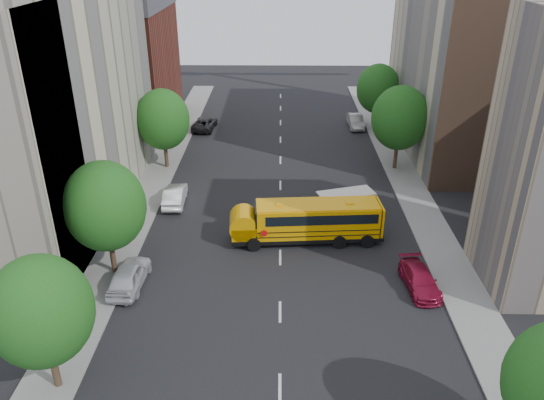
{
  "coord_description": "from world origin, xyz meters",
  "views": [
    {
      "loc": [
        -0.1,
        -33.32,
        20.03
      ],
      "look_at": [
        -0.63,
        2.0,
        2.49
      ],
      "focal_mm": 35.0,
      "sensor_mm": 36.0,
      "label": 1
    }
  ],
  "objects_px": {
    "street_tree_1": "(105,206)",
    "safari_truck": "(340,206)",
    "parked_car_0": "(129,276)",
    "parked_car_5": "(356,121)",
    "street_tree_5": "(378,89)",
    "street_tree_4": "(400,118)",
    "parked_car_3": "(420,280)",
    "parked_car_1": "(175,195)",
    "parked_car_2": "(205,123)",
    "school_bus": "(306,220)",
    "street_tree_2": "(163,120)",
    "street_tree_0": "(41,311)"
  },
  "relations": [
    {
      "from": "parked_car_0",
      "to": "parked_car_1",
      "type": "distance_m",
      "value": 11.79
    },
    {
      "from": "school_bus",
      "to": "parked_car_2",
      "type": "distance_m",
      "value": 27.3
    },
    {
      "from": "street_tree_5",
      "to": "parked_car_1",
      "type": "bearing_deg",
      "value": -135.04
    },
    {
      "from": "street_tree_2",
      "to": "parked_car_5",
      "type": "relative_size",
      "value": 1.71
    },
    {
      "from": "street_tree_0",
      "to": "parked_car_1",
      "type": "height_order",
      "value": "street_tree_0"
    },
    {
      "from": "safari_truck",
      "to": "parked_car_1",
      "type": "relative_size",
      "value": 1.25
    },
    {
      "from": "street_tree_4",
      "to": "parked_car_3",
      "type": "relative_size",
      "value": 1.83
    },
    {
      "from": "street_tree_1",
      "to": "safari_truck",
      "type": "xyz_separation_m",
      "value": [
        15.67,
        7.59,
        -3.73
      ]
    },
    {
      "from": "street_tree_1",
      "to": "street_tree_5",
      "type": "relative_size",
      "value": 1.05
    },
    {
      "from": "school_bus",
      "to": "street_tree_4",
      "type": "bearing_deg",
      "value": 51.9
    },
    {
      "from": "street_tree_0",
      "to": "parked_car_0",
      "type": "relative_size",
      "value": 1.57
    },
    {
      "from": "street_tree_1",
      "to": "parked_car_3",
      "type": "xyz_separation_m",
      "value": [
        19.82,
        -1.47,
        -4.31
      ]
    },
    {
      "from": "street_tree_1",
      "to": "parked_car_0",
      "type": "relative_size",
      "value": 1.67
    },
    {
      "from": "parked_car_2",
      "to": "street_tree_1",
      "type": "bearing_deg",
      "value": 91.04
    },
    {
      "from": "street_tree_4",
      "to": "parked_car_0",
      "type": "bearing_deg",
      "value": -136.53
    },
    {
      "from": "street_tree_2",
      "to": "parked_car_0",
      "type": "distance_m",
      "value": 19.99
    },
    {
      "from": "parked_car_1",
      "to": "safari_truck",
      "type": "bearing_deg",
      "value": 166.22
    },
    {
      "from": "street_tree_2",
      "to": "parked_car_5",
      "type": "height_order",
      "value": "street_tree_2"
    },
    {
      "from": "street_tree_5",
      "to": "parked_car_5",
      "type": "distance_m",
      "value": 4.55
    },
    {
      "from": "street_tree_2",
      "to": "parked_car_0",
      "type": "bearing_deg",
      "value": -85.9
    },
    {
      "from": "school_bus",
      "to": "street_tree_2",
      "type": "bearing_deg",
      "value": 129.14
    },
    {
      "from": "street_tree_1",
      "to": "parked_car_5",
      "type": "height_order",
      "value": "street_tree_1"
    },
    {
      "from": "parked_car_1",
      "to": "parked_car_2",
      "type": "relative_size",
      "value": 0.92
    },
    {
      "from": "street_tree_4",
      "to": "street_tree_5",
      "type": "distance_m",
      "value": 12.01
    },
    {
      "from": "street_tree_2",
      "to": "safari_truck",
      "type": "relative_size",
      "value": 1.35
    },
    {
      "from": "street_tree_2",
      "to": "parked_car_1",
      "type": "bearing_deg",
      "value": -74.19
    },
    {
      "from": "street_tree_5",
      "to": "street_tree_4",
      "type": "bearing_deg",
      "value": -90.0
    },
    {
      "from": "street_tree_0",
      "to": "school_bus",
      "type": "xyz_separation_m",
      "value": [
        12.85,
        14.38,
        -2.92
      ]
    },
    {
      "from": "parked_car_0",
      "to": "parked_car_1",
      "type": "height_order",
      "value": "parked_car_0"
    },
    {
      "from": "parked_car_0",
      "to": "parked_car_5",
      "type": "bearing_deg",
      "value": -117.35
    },
    {
      "from": "parked_car_1",
      "to": "street_tree_2",
      "type": "bearing_deg",
      "value": -76.88
    },
    {
      "from": "street_tree_1",
      "to": "parked_car_5",
      "type": "relative_size",
      "value": 1.76
    },
    {
      "from": "school_bus",
      "to": "safari_truck",
      "type": "bearing_deg",
      "value": 44.42
    },
    {
      "from": "street_tree_5",
      "to": "safari_truck",
      "type": "height_order",
      "value": "street_tree_5"
    },
    {
      "from": "parked_car_3",
      "to": "parked_car_5",
      "type": "xyz_separation_m",
      "value": [
        -0.02,
        31.92,
        0.1
      ]
    },
    {
      "from": "street_tree_0",
      "to": "parked_car_5",
      "type": "height_order",
      "value": "street_tree_0"
    },
    {
      "from": "street_tree_5",
      "to": "school_bus",
      "type": "bearing_deg",
      "value": -109.66
    },
    {
      "from": "street_tree_5",
      "to": "street_tree_1",
      "type": "bearing_deg",
      "value": -126.25
    },
    {
      "from": "street_tree_0",
      "to": "street_tree_1",
      "type": "bearing_deg",
      "value": 90.0
    },
    {
      "from": "street_tree_0",
      "to": "safari_truck",
      "type": "xyz_separation_m",
      "value": [
        15.67,
        17.59,
        -3.41
      ]
    },
    {
      "from": "street_tree_2",
      "to": "parked_car_1",
      "type": "height_order",
      "value": "street_tree_2"
    },
    {
      "from": "parked_car_1",
      "to": "parked_car_5",
      "type": "xyz_separation_m",
      "value": [
        17.6,
        20.21,
        -0.02
      ]
    },
    {
      "from": "street_tree_5",
      "to": "safari_truck",
      "type": "bearing_deg",
      "value": -105.77
    },
    {
      "from": "street_tree_1",
      "to": "street_tree_2",
      "type": "relative_size",
      "value": 1.03
    },
    {
      "from": "parked_car_1",
      "to": "parked_car_3",
      "type": "height_order",
      "value": "parked_car_1"
    },
    {
      "from": "school_bus",
      "to": "parked_car_0",
      "type": "height_order",
      "value": "school_bus"
    },
    {
      "from": "parked_car_1",
      "to": "street_tree_0",
      "type": "bearing_deg",
      "value": 81.11
    },
    {
      "from": "street_tree_5",
      "to": "parked_car_3",
      "type": "height_order",
      "value": "street_tree_5"
    },
    {
      "from": "school_bus",
      "to": "parked_car_1",
      "type": "xyz_separation_m",
      "value": [
        -10.65,
        5.85,
        -0.96
      ]
    },
    {
      "from": "parked_car_1",
      "to": "parked_car_0",
      "type": "bearing_deg",
      "value": 83.42
    }
  ]
}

